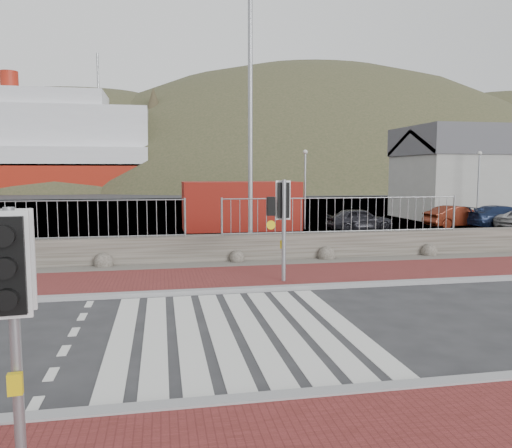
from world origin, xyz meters
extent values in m
plane|color=#28282B|center=(0.00, 0.00, 0.00)|extent=(220.00, 220.00, 0.00)
cube|color=maroon|center=(0.00, 4.50, 0.04)|extent=(40.00, 3.00, 0.08)
cube|color=gray|center=(0.00, -3.00, 0.05)|extent=(40.00, 0.25, 0.12)
cube|color=gray|center=(0.00, 3.00, 0.05)|extent=(40.00, 0.25, 0.12)
cube|color=silver|center=(-2.10, 0.00, 0.01)|extent=(0.42, 5.60, 0.01)
cube|color=silver|center=(-1.50, 0.00, 0.01)|extent=(0.42, 5.60, 0.01)
cube|color=silver|center=(-0.90, 0.00, 0.01)|extent=(0.42, 5.60, 0.01)
cube|color=silver|center=(-0.30, 0.00, 0.01)|extent=(0.42, 5.60, 0.01)
cube|color=silver|center=(0.30, 0.00, 0.01)|extent=(0.42, 5.60, 0.01)
cube|color=silver|center=(0.90, 0.00, 0.01)|extent=(0.42, 5.60, 0.01)
cube|color=silver|center=(1.50, 0.00, 0.01)|extent=(0.42, 5.60, 0.01)
cube|color=silver|center=(2.10, 0.00, 0.01)|extent=(0.42, 5.60, 0.01)
cube|color=#59544C|center=(0.00, 6.50, 0.03)|extent=(40.00, 1.50, 0.06)
cube|color=#4A453C|center=(0.00, 7.30, 0.45)|extent=(40.00, 0.60, 0.90)
cylinder|color=gray|center=(-4.80, 7.15, 2.10)|extent=(8.40, 0.04, 0.04)
cylinder|color=gray|center=(-0.60, 7.15, 1.50)|extent=(0.07, 0.07, 1.20)
cylinder|color=gray|center=(4.80, 7.15, 2.10)|extent=(8.40, 0.04, 0.04)
cylinder|color=gray|center=(0.60, 7.15, 1.50)|extent=(0.07, 0.07, 1.20)
cylinder|color=gray|center=(9.00, 7.15, 1.50)|extent=(0.07, 0.07, 1.20)
cube|color=#4C4C4F|center=(0.00, 27.90, 0.00)|extent=(120.00, 40.00, 0.50)
cube|color=#3F4C54|center=(0.00, 62.90, 0.00)|extent=(220.00, 50.00, 0.05)
cube|color=silver|center=(-18.00, 67.90, 9.00)|extent=(30.00, 12.00, 6.00)
cube|color=silver|center=(-18.00, 67.90, 13.00)|extent=(18.00, 10.00, 2.50)
cylinder|color=maroon|center=(-22.00, 67.90, 15.50)|extent=(2.40, 2.40, 3.00)
cylinder|color=gray|center=(-10.00, 67.90, 17.00)|extent=(0.30, 0.30, 6.00)
cube|color=#9E9E99|center=(20.00, 19.90, 2.00)|extent=(12.00, 6.00, 4.00)
cube|color=#4C4C51|center=(20.00, 19.90, 4.90)|extent=(12.20, 6.20, 1.80)
ellipsoid|color=#323821|center=(-15.00, 87.90, -20.00)|extent=(106.40, 68.40, 76.00)
ellipsoid|color=#323821|center=(30.00, 87.90, -26.00)|extent=(140.00, 90.00, 100.00)
ellipsoid|color=#323821|center=(75.00, 87.90, -20.00)|extent=(112.00, 72.00, 80.00)
cylinder|color=gray|center=(-2.75, -4.08, 1.34)|extent=(0.10, 0.10, 2.67)
cube|color=gold|center=(-2.75, -4.08, 1.00)|extent=(0.14, 0.09, 0.21)
cube|color=black|center=(-2.75, -4.08, 2.15)|extent=(0.40, 0.26, 1.00)
sphere|color=#0CE53F|center=(-2.75, -4.08, 1.86)|extent=(0.14, 0.14, 0.14)
cylinder|color=gray|center=(1.85, 3.72, 1.39)|extent=(0.11, 0.11, 2.79)
cube|color=gold|center=(1.85, 3.72, 1.05)|extent=(0.14, 0.09, 0.22)
cube|color=black|center=(1.85, 3.72, 2.24)|extent=(0.41, 0.26, 1.05)
sphere|color=#0CE53F|center=(1.85, 3.72, 1.94)|extent=(0.15, 0.15, 0.15)
cube|color=black|center=(1.50, 3.74, 2.09)|extent=(0.23, 0.17, 0.50)
cylinder|color=gray|center=(1.73, 8.10, 4.52)|extent=(0.16, 0.16, 9.03)
cube|color=maroon|center=(2.70, 16.34, 1.24)|extent=(5.96, 2.52, 2.48)
imported|color=black|center=(8.61, 14.86, 0.57)|extent=(3.39, 1.46, 1.14)
imported|color=#4F170B|center=(14.24, 15.01, 0.59)|extent=(3.64, 1.52, 1.17)
imported|color=#141F3E|center=(16.45, 14.37, 0.60)|extent=(4.29, 2.02, 1.21)
camera|label=1|loc=(-1.34, -9.07, 3.00)|focal=35.00mm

